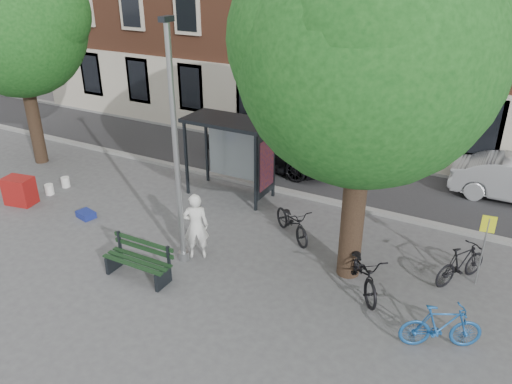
{
  "coord_description": "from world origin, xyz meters",
  "views": [
    {
      "loc": [
        7.03,
        -8.85,
        7.25
      ],
      "look_at": [
        1.09,
        1.98,
        1.4
      ],
      "focal_mm": 35.0,
      "sensor_mm": 36.0,
      "label": 1
    }
  ],
  "objects_px": {
    "car_dark": "(276,145)",
    "notice_sign": "(486,236)",
    "lamppost": "(177,162)",
    "red_stand": "(20,191)",
    "painter": "(196,226)",
    "bike_b": "(441,326)",
    "bike_c": "(362,270)",
    "bike_d": "(461,264)",
    "bench": "(139,262)",
    "bike_a": "(292,222)",
    "bus_shelter": "(241,141)"
  },
  "relations": [
    {
      "from": "lamppost",
      "to": "red_stand",
      "type": "height_order",
      "value": "lamppost"
    },
    {
      "from": "bus_shelter",
      "to": "bike_b",
      "type": "xyz_separation_m",
      "value": [
        7.11,
        -4.22,
        -1.42
      ]
    },
    {
      "from": "bike_a",
      "to": "bike_b",
      "type": "bearing_deg",
      "value": -81.84
    },
    {
      "from": "lamppost",
      "to": "bike_c",
      "type": "relative_size",
      "value": 2.91
    },
    {
      "from": "painter",
      "to": "bike_d",
      "type": "relative_size",
      "value": 1.09
    },
    {
      "from": "bike_b",
      "to": "painter",
      "type": "bearing_deg",
      "value": 59.16
    },
    {
      "from": "bus_shelter",
      "to": "bike_c",
      "type": "bearing_deg",
      "value": -31.46
    },
    {
      "from": "bus_shelter",
      "to": "painter",
      "type": "bearing_deg",
      "value": -77.68
    },
    {
      "from": "lamppost",
      "to": "painter",
      "type": "distance_m",
      "value": 1.91
    },
    {
      "from": "lamppost",
      "to": "red_stand",
      "type": "relative_size",
      "value": 6.79
    },
    {
      "from": "bike_b",
      "to": "bike_d",
      "type": "distance_m",
      "value": 2.59
    },
    {
      "from": "bike_a",
      "to": "bike_b",
      "type": "xyz_separation_m",
      "value": [
        4.5,
        -2.56,
        0.01
      ]
    },
    {
      "from": "red_stand",
      "to": "painter",
      "type": "bearing_deg",
      "value": 1.18
    },
    {
      "from": "bike_d",
      "to": "red_stand",
      "type": "distance_m",
      "value": 13.28
    },
    {
      "from": "lamppost",
      "to": "car_dark",
      "type": "height_order",
      "value": "lamppost"
    },
    {
      "from": "bus_shelter",
      "to": "bench",
      "type": "relative_size",
      "value": 1.57
    },
    {
      "from": "bench",
      "to": "bike_b",
      "type": "distance_m",
      "value": 7.08
    },
    {
      "from": "red_stand",
      "to": "notice_sign",
      "type": "bearing_deg",
      "value": 10.1
    },
    {
      "from": "bike_b",
      "to": "notice_sign",
      "type": "relative_size",
      "value": 0.9
    },
    {
      "from": "painter",
      "to": "bench",
      "type": "bearing_deg",
      "value": 30.2
    },
    {
      "from": "bus_shelter",
      "to": "bench",
      "type": "xyz_separation_m",
      "value": [
        0.11,
        -5.24,
        -1.49
      ]
    },
    {
      "from": "painter",
      "to": "notice_sign",
      "type": "xyz_separation_m",
      "value": [
        6.68,
        2.26,
        0.42
      ]
    },
    {
      "from": "painter",
      "to": "bike_b",
      "type": "distance_m",
      "value": 6.31
    },
    {
      "from": "lamppost",
      "to": "bench",
      "type": "height_order",
      "value": "lamppost"
    },
    {
      "from": "bench",
      "to": "bus_shelter",
      "type": "bearing_deg",
      "value": 90.41
    },
    {
      "from": "bike_b",
      "to": "bike_d",
      "type": "height_order",
      "value": "bike_d"
    },
    {
      "from": "lamppost",
      "to": "bus_shelter",
      "type": "relative_size",
      "value": 2.14
    },
    {
      "from": "bike_d",
      "to": "notice_sign",
      "type": "height_order",
      "value": "notice_sign"
    },
    {
      "from": "bus_shelter",
      "to": "red_stand",
      "type": "relative_size",
      "value": 3.17
    },
    {
      "from": "bus_shelter",
      "to": "red_stand",
      "type": "distance_m",
      "value": 7.29
    },
    {
      "from": "painter",
      "to": "bike_c",
      "type": "bearing_deg",
      "value": 155.46
    },
    {
      "from": "painter",
      "to": "bike_b",
      "type": "height_order",
      "value": "painter"
    },
    {
      "from": "painter",
      "to": "red_stand",
      "type": "xyz_separation_m",
      "value": [
        -6.79,
        -0.14,
        -0.47
      ]
    },
    {
      "from": "notice_sign",
      "to": "bench",
      "type": "bearing_deg",
      "value": -161.93
    },
    {
      "from": "bike_d",
      "to": "bench",
      "type": "bearing_deg",
      "value": 58.85
    },
    {
      "from": "bench",
      "to": "bike_c",
      "type": "height_order",
      "value": "bike_c"
    },
    {
      "from": "bike_d",
      "to": "notice_sign",
      "type": "relative_size",
      "value": 0.9
    },
    {
      "from": "painter",
      "to": "bench",
      "type": "xyz_separation_m",
      "value": [
        -0.72,
        -1.46,
        -0.49
      ]
    },
    {
      "from": "bike_a",
      "to": "car_dark",
      "type": "xyz_separation_m",
      "value": [
        -2.91,
        4.79,
        0.25
      ]
    },
    {
      "from": "lamppost",
      "to": "notice_sign",
      "type": "distance_m",
      "value": 7.5
    },
    {
      "from": "bike_c",
      "to": "red_stand",
      "type": "bearing_deg",
      "value": 147.59
    },
    {
      "from": "bike_c",
      "to": "bike_d",
      "type": "bearing_deg",
      "value": -0.22
    },
    {
      "from": "bench",
      "to": "bike_c",
      "type": "xyz_separation_m",
      "value": [
        4.99,
        2.13,
        0.13
      ]
    },
    {
      "from": "bench",
      "to": "red_stand",
      "type": "xyz_separation_m",
      "value": [
        -6.07,
        1.32,
        0.02
      ]
    },
    {
      "from": "lamppost",
      "to": "bike_b",
      "type": "bearing_deg",
      "value": -1.02
    },
    {
      "from": "lamppost",
      "to": "notice_sign",
      "type": "xyz_separation_m",
      "value": [
        6.9,
        2.58,
        -1.45
      ]
    },
    {
      "from": "car_dark",
      "to": "notice_sign",
      "type": "height_order",
      "value": "notice_sign"
    },
    {
      "from": "painter",
      "to": "bus_shelter",
      "type": "bearing_deg",
      "value": -111.16
    },
    {
      "from": "lamppost",
      "to": "red_stand",
      "type": "xyz_separation_m",
      "value": [
        -6.58,
        0.18,
        -2.33
      ]
    },
    {
      "from": "bike_b",
      "to": "red_stand",
      "type": "xyz_separation_m",
      "value": [
        -13.08,
        0.29,
        -0.05
      ]
    }
  ]
}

